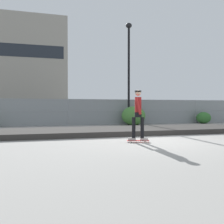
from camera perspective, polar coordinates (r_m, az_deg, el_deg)
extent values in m
plane|color=gray|center=(8.98, 9.95, -6.98)|extent=(120.00, 120.00, 0.00)
cube|color=#33302D|center=(11.70, 3.90, -4.50)|extent=(12.18, 3.07, 0.23)
cube|color=#B22D2D|center=(8.59, 6.33, -6.93)|extent=(0.82, 0.44, 0.02)
cylinder|color=silver|center=(8.70, 8.03, -7.06)|extent=(0.06, 0.05, 0.05)
cylinder|color=silver|center=(8.52, 8.12, -7.24)|extent=(0.06, 0.05, 0.05)
cylinder|color=silver|center=(8.68, 4.58, -7.08)|extent=(0.06, 0.05, 0.05)
cylinder|color=silver|center=(8.50, 4.60, -7.25)|extent=(0.06, 0.05, 0.05)
cube|color=#99999E|center=(8.61, 8.07, -7.01)|extent=(0.09, 0.15, 0.01)
cube|color=#99999E|center=(8.58, 4.59, -7.03)|extent=(0.09, 0.15, 0.01)
cube|color=#B2ADA8|center=(8.60, 7.81, -6.57)|extent=(0.30, 0.18, 0.09)
cube|color=#B2ADA8|center=(8.57, 4.86, -6.58)|extent=(0.30, 0.18, 0.09)
cylinder|color=black|center=(8.54, 7.37, -3.77)|extent=(0.13, 0.13, 0.75)
cylinder|color=black|center=(8.53, 5.30, -3.78)|extent=(0.13, 0.13, 0.75)
cube|color=black|center=(8.51, 6.35, -0.65)|extent=(0.33, 0.40, 0.18)
cube|color=maroon|center=(8.51, 6.35, 1.78)|extent=(0.33, 0.43, 0.54)
cylinder|color=maroon|center=(8.75, 6.27, 1.37)|extent=(0.25, 0.16, 0.58)
cylinder|color=maroon|center=(8.26, 6.43, 1.38)|extent=(0.25, 0.16, 0.58)
sphere|color=tan|center=(8.52, 6.36, 4.63)|extent=(0.21, 0.21, 0.21)
cylinder|color=black|center=(8.52, 6.36, 5.02)|extent=(0.24, 0.24, 0.05)
cylinder|color=gray|center=(16.59, -10.64, -0.06)|extent=(0.06, 0.06, 1.85)
cylinder|color=gray|center=(17.69, 6.01, 0.03)|extent=(0.06, 0.06, 1.85)
cylinder|color=gray|center=(20.05, 19.72, 0.10)|extent=(0.06, 0.06, 1.85)
cylinder|color=gray|center=(16.96, -2.05, 2.98)|extent=(25.40, 0.04, 0.04)
cylinder|color=gray|center=(16.95, -2.04, 0.30)|extent=(25.40, 0.04, 0.04)
cylinder|color=gray|center=(17.00, -2.04, -2.93)|extent=(25.40, 0.04, 0.04)
cube|color=gray|center=(16.96, -2.04, -0.01)|extent=(25.40, 0.01, 1.85)
cylinder|color=black|center=(17.01, 4.10, 8.56)|extent=(0.16, 0.16, 6.93)
ellipsoid|color=black|center=(17.85, 4.12, 20.24)|extent=(0.44, 0.44, 0.36)
cube|color=#B7BABF|center=(19.41, -9.94, -0.64)|extent=(4.50, 2.05, 0.70)
cube|color=#23282D|center=(19.40, -10.54, 1.34)|extent=(2.29, 1.73, 0.64)
cylinder|color=black|center=(20.36, -6.15, -1.53)|extent=(0.65, 0.28, 0.64)
cylinder|color=black|center=(18.66, -5.68, -1.77)|extent=(0.65, 0.28, 0.64)
cylinder|color=black|center=(20.29, -13.85, -1.57)|extent=(0.65, 0.28, 0.64)
cylinder|color=black|center=(18.59, -14.08, -1.81)|extent=(0.65, 0.28, 0.64)
cube|color=gray|center=(56.95, -21.58, 9.82)|extent=(20.18, 14.67, 19.87)
cube|color=#1E232B|center=(50.22, -22.64, 13.77)|extent=(18.57, 0.04, 2.50)
ellipsoid|color=#477F38|center=(16.78, 5.25, -0.91)|extent=(1.73, 1.42, 1.34)
ellipsoid|color=#336B2D|center=(19.66, 21.40, -1.32)|extent=(1.16, 0.95, 0.90)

